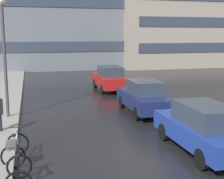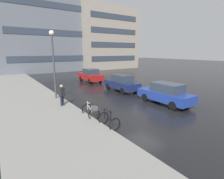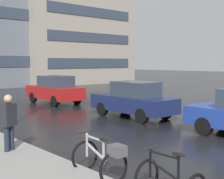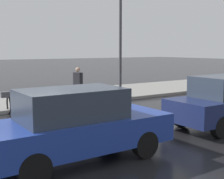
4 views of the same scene
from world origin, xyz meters
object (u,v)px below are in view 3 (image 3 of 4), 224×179
Objects in this scene: bicycle_second at (102,158)px; car_red at (55,90)px; car_navy at (133,100)px; pedestrian at (9,122)px.

car_red is at bearing 62.73° from bicycle_second.
car_navy is at bearing -89.55° from car_red.
bicycle_second is at bearing -117.27° from car_red.
bicycle_second is 0.35× the size of car_navy.
car_red is (-0.05, 6.72, 0.03)m from car_navy.
car_navy is 1.01× the size of car_red.
car_red is at bearing 90.45° from car_navy.
pedestrian reaches higher than bicycle_second.
bicycle_second is 7.77m from car_navy.
pedestrian is (-0.76, 3.05, 0.46)m from bicycle_second.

